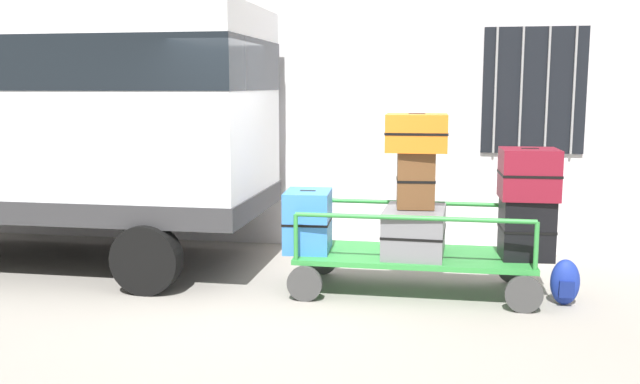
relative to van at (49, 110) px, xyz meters
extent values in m
plane|color=gray|center=(3.11, -0.96, -1.78)|extent=(40.00, 40.00, 0.00)
cube|color=silver|center=(3.11, 1.54, 0.72)|extent=(12.00, 0.30, 5.00)
cube|color=black|center=(5.50, 1.37, 0.22)|extent=(1.20, 0.04, 1.50)
cylinder|color=gray|center=(5.05, 1.33, 0.22)|extent=(0.03, 0.03, 1.50)
cylinder|color=gray|center=(5.35, 1.33, 0.22)|extent=(0.03, 0.03, 1.50)
cylinder|color=gray|center=(5.65, 1.33, 0.22)|extent=(0.03, 0.03, 1.50)
cylinder|color=gray|center=(5.95, 1.33, 0.22)|extent=(0.03, 0.03, 1.50)
cube|color=silver|center=(0.00, 0.01, 0.00)|extent=(4.91, 2.03, 2.26)
cube|color=black|center=(0.00, 0.01, 0.50)|extent=(4.93, 2.05, 0.55)
cube|color=#2D2D30|center=(0.00, 0.01, -1.01)|extent=(4.95, 2.07, 0.24)
cylinder|color=black|center=(1.57, -1.01, -1.43)|extent=(0.70, 0.22, 0.70)
cube|color=#2D8438|center=(4.19, -0.48, -1.41)|extent=(2.32, 0.95, 0.05)
cylinder|color=#383838|center=(5.21, -0.98, -1.61)|extent=(0.34, 0.06, 0.34)
cylinder|color=#383838|center=(5.21, 0.01, -1.61)|extent=(0.34, 0.06, 0.34)
cylinder|color=#383838|center=(3.17, -0.98, -1.61)|extent=(0.34, 0.06, 0.34)
cylinder|color=#383838|center=(3.17, 0.01, -1.61)|extent=(0.34, 0.06, 0.34)
cylinder|color=#2D8438|center=(5.30, -0.92, -1.16)|extent=(0.04, 0.04, 0.44)
cylinder|color=#2D8438|center=(5.30, -0.05, -1.16)|extent=(0.04, 0.04, 0.44)
cylinder|color=#2D8438|center=(3.07, -0.92, -1.16)|extent=(0.04, 0.04, 0.44)
cylinder|color=#2D8438|center=(3.07, -0.05, -1.16)|extent=(0.04, 0.04, 0.44)
cylinder|color=#2D8438|center=(4.19, -0.92, -0.94)|extent=(2.24, 0.04, 0.04)
cylinder|color=#2D8438|center=(4.19, -0.05, -0.94)|extent=(2.24, 0.04, 0.04)
cube|color=#3372C6|center=(3.11, -0.51, -1.08)|extent=(0.49, 0.60, 0.61)
cube|color=black|center=(3.11, -0.51, -1.08)|extent=(0.50, 0.61, 0.02)
cube|color=black|center=(3.11, -0.51, -0.78)|extent=(0.16, 0.04, 0.02)
cube|color=slate|center=(4.19, -0.49, -1.16)|extent=(0.61, 0.84, 0.46)
cube|color=black|center=(4.19, -0.49, -1.16)|extent=(0.62, 0.85, 0.02)
cube|color=black|center=(4.19, -0.49, -0.93)|extent=(0.16, 0.04, 0.02)
cube|color=brown|center=(4.19, -0.47, -0.64)|extent=(0.39, 0.38, 0.55)
cube|color=black|center=(4.19, -0.47, -0.64)|extent=(0.40, 0.39, 0.02)
cube|color=black|center=(4.19, -0.47, -0.37)|extent=(0.13, 0.04, 0.02)
cube|color=orange|center=(4.19, -0.45, -0.18)|extent=(0.60, 0.53, 0.37)
cube|color=black|center=(4.19, -0.45, -0.18)|extent=(0.61, 0.54, 0.02)
cube|color=black|center=(4.19, -0.45, 0.00)|extent=(0.16, 0.03, 0.02)
cube|color=black|center=(5.26, -0.48, -1.10)|extent=(0.51, 0.46, 0.58)
cube|color=black|center=(5.26, -0.48, -1.10)|extent=(0.52, 0.47, 0.02)
cube|color=black|center=(5.26, -0.48, -0.81)|extent=(0.16, 0.04, 0.02)
cube|color=maroon|center=(5.26, -0.47, -0.56)|extent=(0.55, 0.53, 0.48)
cube|color=black|center=(5.26, -0.47, -0.56)|extent=(0.56, 0.54, 0.02)
cube|color=black|center=(5.26, -0.47, -0.32)|extent=(0.16, 0.04, 0.02)
ellipsoid|color=navy|center=(5.62, -0.67, -1.56)|extent=(0.27, 0.19, 0.44)
cube|color=navy|center=(5.62, -0.76, -1.60)|extent=(0.14, 0.06, 0.15)
camera|label=1|loc=(4.44, -7.38, 0.28)|focal=39.30mm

